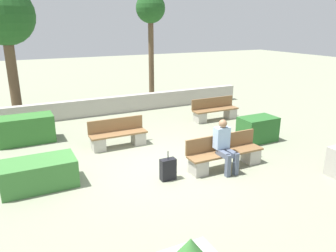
# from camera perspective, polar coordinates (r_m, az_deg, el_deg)

# --- Properties ---
(ground_plane) EXTENTS (60.00, 60.00, 0.00)m
(ground_plane) POSITION_cam_1_polar(r_m,az_deg,el_deg) (8.59, -1.07, -7.02)
(ground_plane) COLOR gray
(perimeter_wall) EXTENTS (12.96, 0.30, 0.69)m
(perimeter_wall) POSITION_cam_1_polar(r_m,az_deg,el_deg) (13.55, -11.49, 3.36)
(perimeter_wall) COLOR #ADA89E
(perimeter_wall) RESTS_ON ground_plane
(bench_front) EXTENTS (2.10, 0.48, 0.83)m
(bench_front) POSITION_cam_1_polar(r_m,az_deg,el_deg) (8.54, 9.87, -5.03)
(bench_front) COLOR brown
(bench_front) RESTS_ON ground_plane
(bench_left_side) EXTENTS (1.85, 0.49, 0.83)m
(bench_left_side) POSITION_cam_1_polar(r_m,az_deg,el_deg) (12.70, 8.19, 2.48)
(bench_left_side) COLOR brown
(bench_left_side) RESTS_ON ground_plane
(bench_right_side) EXTENTS (1.72, 0.48, 0.83)m
(bench_right_side) POSITION_cam_1_polar(r_m,az_deg,el_deg) (9.93, -8.65, -1.84)
(bench_right_side) COLOR brown
(bench_right_side) RESTS_ON ground_plane
(person_seated_man) EXTENTS (0.38, 0.63, 1.31)m
(person_seated_man) POSITION_cam_1_polar(r_m,az_deg,el_deg) (8.22, 9.80, -3.04)
(person_seated_man) COLOR #515B70
(person_seated_man) RESTS_ON ground_plane
(hedge_block_near_left) EXTENTS (1.63, 0.82, 0.84)m
(hedge_block_near_left) POSITION_cam_1_polar(r_m,az_deg,el_deg) (11.06, -23.45, -0.53)
(hedge_block_near_left) COLOR #33702D
(hedge_block_near_left) RESTS_ON ground_plane
(hedge_block_near_right) EXTENTS (1.61, 0.89, 0.64)m
(hedge_block_near_right) POSITION_cam_1_polar(r_m,az_deg,el_deg) (8.01, -21.53, -7.72)
(hedge_block_near_right) COLOR #3D7A38
(hedge_block_near_right) RESTS_ON ground_plane
(hedge_block_mid_left) EXTENTS (1.15, 0.73, 0.77)m
(hedge_block_mid_left) POSITION_cam_1_polar(r_m,az_deg,el_deg) (10.66, 15.33, -0.53)
(hedge_block_mid_left) COLOR #286028
(hedge_block_mid_left) RESTS_ON ground_plane
(suitcase) EXTENTS (0.37, 0.19, 0.72)m
(suitcase) POSITION_cam_1_polar(r_m,az_deg,el_deg) (7.80, -0.00, -7.55)
(suitcase) COLOR black
(suitcase) RESTS_ON ground_plane
(tree_leftmost) EXTENTS (2.28, 2.28, 5.01)m
(tree_leftmost) POSITION_cam_1_polar(r_m,az_deg,el_deg) (14.54, -26.57, 16.53)
(tree_leftmost) COLOR brown
(tree_leftmost) RESTS_ON ground_plane
(tree_center_left) EXTENTS (1.35, 1.35, 4.90)m
(tree_center_left) POSITION_cam_1_polar(r_m,az_deg,el_deg) (15.85, -3.06, 19.07)
(tree_center_left) COLOR brown
(tree_center_left) RESTS_ON ground_plane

